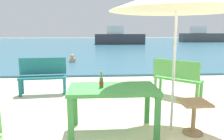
{
  "coord_description": "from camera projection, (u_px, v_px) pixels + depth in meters",
  "views": [
    {
      "loc": [
        -0.57,
        -2.91,
        1.63
      ],
      "look_at": [
        -0.16,
        3.0,
        0.6
      ],
      "focal_mm": 35.41,
      "sensor_mm": 36.0,
      "label": 1
    }
  ],
  "objects": [
    {
      "name": "side_table_wood",
      "position": [
        194.0,
        113.0,
        3.53
      ],
      "size": [
        0.44,
        0.44,
        0.54
      ],
      "color": "#9E7A51",
      "rests_on": "ground_plane"
    },
    {
      "name": "picnic_table_green",
      "position": [
        113.0,
        94.0,
        3.53
      ],
      "size": [
        1.4,
        0.8,
        0.76
      ],
      "color": "#3D8C42",
      "rests_on": "ground_plane"
    },
    {
      "name": "bench_green_left",
      "position": [
        177.0,
        76.0,
        5.5
      ],
      "size": [
        1.11,
        1.1,
        0.95
      ],
      "color": "#4C9E47",
      "rests_on": "ground_plane"
    },
    {
      "name": "bench_teal_center",
      "position": [
        43.0,
        74.0,
        5.8
      ],
      "size": [
        1.23,
        0.47,
        0.95
      ],
      "color": "#196066",
      "rests_on": "ground_plane"
    },
    {
      "name": "boat_cargo_ship",
      "position": [
        119.0,
        38.0,
        27.72
      ],
      "size": [
        6.21,
        1.69,
        2.26
      ],
      "color": "#38383F",
      "rests_on": "sea_water"
    },
    {
      "name": "sea_water",
      "position": [
        100.0,
        43.0,
        32.66
      ],
      "size": [
        120.0,
        50.0,
        0.08
      ],
      "primitive_type": "cube",
      "color": "#2D6075",
      "rests_on": "ground_plane"
    },
    {
      "name": "boat_fishing_trawler",
      "position": [
        201.0,
        36.0,
        33.88
      ],
      "size": [
        6.45,
        1.76,
        2.34
      ],
      "color": "#4C4C4C",
      "rests_on": "sea_water"
    },
    {
      "name": "beer_bottle_amber",
      "position": [
        101.0,
        82.0,
        3.48
      ],
      "size": [
        0.07,
        0.07,
        0.26
      ],
      "color": "#2D662D",
      "rests_on": "picnic_table_green"
    },
    {
      "name": "swimmer_person",
      "position": [
        72.0,
        59.0,
        11.43
      ],
      "size": [
        0.34,
        0.34,
        0.41
      ],
      "color": "tan",
      "rests_on": "sea_water"
    }
  ]
}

